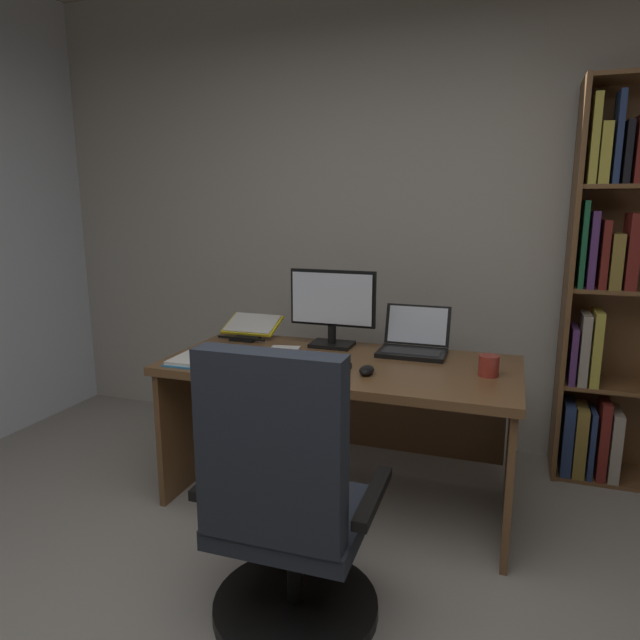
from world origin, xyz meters
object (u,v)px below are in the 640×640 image
at_px(computer_mouse, 367,370).
at_px(notepad, 282,351).
at_px(pen, 286,350).
at_px(desk, 345,394).
at_px(laptop, 414,343).
at_px(monitor, 332,309).
at_px(keyboard, 303,366).
at_px(reading_stand_with_book, 251,327).
at_px(bookshelf, 633,300).
at_px(coffee_mug, 489,366).
at_px(open_binder, 223,361).
at_px(office_chair, 285,516).

xyz_separation_m(computer_mouse, notepad, (-0.50, 0.23, -0.02)).
xyz_separation_m(notepad, pen, (0.02, 0.00, 0.01)).
relative_size(desk, laptop, 4.99).
relative_size(monitor, computer_mouse, 4.45).
xyz_separation_m(monitor, keyboard, (-0.00, -0.43, -0.19)).
height_order(keyboard, pen, keyboard).
relative_size(laptop, reading_stand_with_book, 1.07).
distance_m(laptop, pen, 0.65).
distance_m(bookshelf, keyboard, 1.73).
xyz_separation_m(bookshelf, computer_mouse, (-1.17, -0.87, -0.24)).
height_order(keyboard, reading_stand_with_book, reading_stand_with_book).
distance_m(bookshelf, coffee_mug, 0.99).
bearing_deg(desk, open_binder, -150.65).
bearing_deg(keyboard, laptop, 45.17).
relative_size(notepad, coffee_mug, 2.29).
relative_size(desk, office_chair, 1.61).
xyz_separation_m(pen, coffee_mug, (0.99, -0.07, 0.03)).
bearing_deg(keyboard, open_binder, -172.71).
distance_m(office_chair, notepad, 1.10).
bearing_deg(computer_mouse, laptop, 73.03).
distance_m(keyboard, computer_mouse, 0.30).
relative_size(desk, computer_mouse, 16.04).
bearing_deg(pen, desk, 3.01).
bearing_deg(office_chair, monitor, 99.78).
distance_m(desk, laptop, 0.43).
bearing_deg(notepad, pen, 0.00).
relative_size(monitor, keyboard, 1.10).
distance_m(notepad, coffee_mug, 1.01).
xyz_separation_m(office_chair, notepad, (-0.42, 0.98, 0.29)).
bearing_deg(pen, open_binder, -127.43).
relative_size(monitor, reading_stand_with_book, 1.49).
xyz_separation_m(desk, office_chair, (0.09, -0.99, -0.09)).
distance_m(desk, open_binder, 0.63).
distance_m(bookshelf, computer_mouse, 1.48).
distance_m(computer_mouse, open_binder, 0.69).
height_order(office_chair, computer_mouse, office_chair).
relative_size(desk, open_binder, 3.35).
relative_size(laptop, open_binder, 0.67).
bearing_deg(keyboard, reading_stand_with_book, 135.80).
distance_m(office_chair, reading_stand_with_book, 1.47).
relative_size(keyboard, notepad, 2.00).
relative_size(office_chair, laptop, 3.10).
height_order(monitor, keyboard, monitor).
bearing_deg(keyboard, computer_mouse, 0.00).
bearing_deg(reading_stand_with_book, computer_mouse, -31.34).
xyz_separation_m(bookshelf, notepad, (-1.67, -0.64, -0.25)).
xyz_separation_m(desk, computer_mouse, (0.17, -0.24, 0.21)).
bearing_deg(desk, bookshelf, 24.89).
bearing_deg(pen, reading_stand_with_book, 140.81).
relative_size(computer_mouse, notepad, 0.50).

